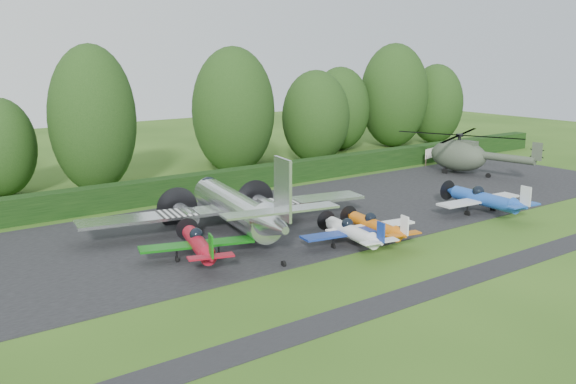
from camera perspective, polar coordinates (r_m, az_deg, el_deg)
ground at (r=41.58m, az=9.38°, el=-5.12°), size 160.00×160.00×0.00m
apron at (r=48.73m, az=0.90°, el=-2.31°), size 70.00×18.00×0.01m
taxiway_verge at (r=37.91m, az=15.95°, el=-7.20°), size 70.00×2.00×0.00m
hedgerow at (r=57.58m, az=-5.80°, el=-0.05°), size 90.00×1.60×2.00m
transport_plane at (r=44.24m, az=-4.56°, el=-1.38°), size 20.96×16.07×6.72m
light_plane_red at (r=38.92m, az=-7.98°, el=-4.59°), size 6.94×7.30×2.67m
light_plane_white at (r=41.46m, az=5.68°, el=-3.55°), size 6.53×6.87×2.51m
light_plane_orange at (r=43.12m, az=7.72°, el=-2.99°), size 6.45×6.78×2.48m
light_plane_blue at (r=51.69m, az=17.03°, el=-0.60°), size 7.69×8.09×2.96m
helicopter at (r=67.78m, az=14.97°, el=3.40°), size 12.79×14.97×4.12m
sign_board at (r=72.70m, az=12.73°, el=3.37°), size 3.37×0.13×1.89m
tree_0 at (r=89.52m, az=12.99°, el=7.64°), size 7.32×7.32×10.63m
tree_1 at (r=60.45m, az=-24.13°, el=3.63°), size 5.86×5.86×8.55m
tree_2 at (r=65.38m, az=-4.87°, el=7.18°), size 8.36×8.36×12.86m
tree_3 at (r=85.02m, az=9.41°, el=8.45°), size 8.75×8.75×13.33m
tree_6 at (r=81.46m, az=4.64°, el=7.38°), size 7.49×7.49×10.43m
tree_8 at (r=71.72m, az=2.48°, el=6.67°), size 7.55×7.55×10.34m
tree_9 at (r=72.42m, az=-4.73°, el=6.35°), size 6.89×6.89×9.46m
tree_10 at (r=59.04m, az=-16.98°, el=6.20°), size 7.58×7.58×13.05m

